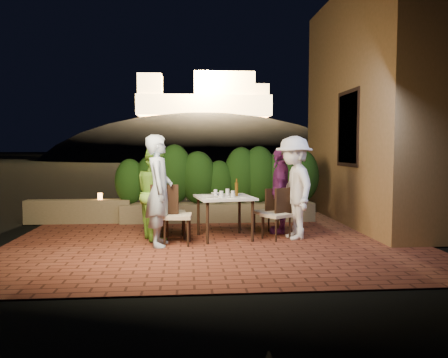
{
  "coord_description": "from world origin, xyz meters",
  "views": [
    {
      "loc": [
        -0.45,
        -7.18,
        1.59
      ],
      "look_at": [
        0.18,
        0.55,
        1.05
      ],
      "focal_mm": 35.0,
      "sensor_mm": 36.0,
      "label": 1
    }
  ],
  "objects": [
    {
      "name": "plate_nw",
      "position": [
        -0.04,
        0.18,
        0.76
      ],
      "size": [
        0.23,
        0.23,
        0.01
      ],
      "primitive_type": "cylinder",
      "color": "white",
      "rests_on": "dining_table"
    },
    {
      "name": "fortress",
      "position": [
        2.0,
        60.0,
        10.5
      ],
      "size": [
        26.0,
        8.0,
        8.0
      ],
      "primitive_type": null,
      "color": "#FFCC7A",
      "rests_on": "hill"
    },
    {
      "name": "chair_left_back",
      "position": [
        -0.72,
        0.56,
        0.47
      ],
      "size": [
        0.47,
        0.47,
        0.94
      ],
      "primitive_type": null,
      "rotation": [
        0.0,
        0.0,
        0.08
      ],
      "color": "black",
      "rests_on": "ground"
    },
    {
      "name": "bowl",
      "position": [
        0.05,
        0.73,
        0.77
      ],
      "size": [
        0.22,
        0.22,
        0.04
      ],
      "primitive_type": "imported",
      "rotation": [
        0.0,
        0.0,
        0.46
      ],
      "color": "white",
      "rests_on": "dining_table"
    },
    {
      "name": "plate_sw",
      "position": [
        -0.11,
        0.61,
        0.76
      ],
      "size": [
        0.23,
        0.23,
        0.01
      ],
      "primitive_type": "cylinder",
      "color": "white",
      "rests_on": "dining_table"
    },
    {
      "name": "plate_front",
      "position": [
        0.31,
        0.14,
        0.76
      ],
      "size": [
        0.22,
        0.22,
        0.01
      ],
      "primitive_type": "cylinder",
      "color": "white",
      "rests_on": "dining_table"
    },
    {
      "name": "diner_blue",
      "position": [
        -0.93,
        -0.04,
        0.91
      ],
      "size": [
        0.45,
        0.67,
        1.82
      ],
      "primitive_type": "imported",
      "rotation": [
        0.0,
        0.0,
        1.55
      ],
      "color": "#A4BBD3",
      "rests_on": "ground"
    },
    {
      "name": "building_wall",
      "position": [
        3.6,
        2.0,
        2.5
      ],
      "size": [
        1.6,
        5.0,
        5.0
      ],
      "primitive_type": "cube",
      "color": "olive",
      "rests_on": "ground"
    },
    {
      "name": "plate_ne",
      "position": [
        0.49,
        0.25,
        0.76
      ],
      "size": [
        0.21,
        0.21,
        0.01
      ],
      "primitive_type": "cylinder",
      "color": "white",
      "rests_on": "dining_table"
    },
    {
      "name": "terrace_floor",
      "position": [
        0.0,
        0.5,
        -0.07
      ],
      "size": [
        7.0,
        6.0,
        0.15
      ],
      "primitive_type": "cube",
      "color": "brown",
      "rests_on": "ground"
    },
    {
      "name": "ground",
      "position": [
        0.0,
        0.0,
        -0.02
      ],
      "size": [
        400.0,
        400.0,
        0.0
      ],
      "primitive_type": "plane",
      "color": "black",
      "rests_on": "ground"
    },
    {
      "name": "chair_right_back",
      "position": [
        1.0,
        0.84,
        0.42
      ],
      "size": [
        0.51,
        0.51,
        0.84
      ],
      "primitive_type": null,
      "rotation": [
        0.0,
        0.0,
        3.53
      ],
      "color": "black",
      "rests_on": "ground"
    },
    {
      "name": "glass_sw",
      "position": [
        0.04,
        0.62,
        0.81
      ],
      "size": [
        0.06,
        0.06,
        0.11
      ],
      "primitive_type": "cylinder",
      "color": "silver",
      "rests_on": "dining_table"
    },
    {
      "name": "plate_centre",
      "position": [
        0.17,
        0.42,
        0.76
      ],
      "size": [
        0.24,
        0.24,
        0.01
      ],
      "primitive_type": "cylinder",
      "color": "white",
      "rests_on": "dining_table"
    },
    {
      "name": "beer_bottle",
      "position": [
        0.4,
        0.51,
        0.9
      ],
      "size": [
        0.06,
        0.06,
        0.31
      ],
      "primitive_type": null,
      "color": "#4E330D",
      "rests_on": "dining_table"
    },
    {
      "name": "glass_nw",
      "position": [
        0.12,
        0.28,
        0.81
      ],
      "size": [
        0.07,
        0.07,
        0.12
      ],
      "primitive_type": "cylinder",
      "color": "silver",
      "rests_on": "dining_table"
    },
    {
      "name": "glass_ne",
      "position": [
        0.32,
        0.34,
        0.81
      ],
      "size": [
        0.07,
        0.07,
        0.11
      ],
      "primitive_type": "cylinder",
      "color": "silver",
      "rests_on": "dining_table"
    },
    {
      "name": "hill",
      "position": [
        2.0,
        60.0,
        -4.0
      ],
      "size": [
        52.0,
        40.0,
        22.0
      ],
      "primitive_type": "ellipsoid",
      "color": "black",
      "rests_on": "ground"
    },
    {
      "name": "glass_se",
      "position": [
        0.25,
        0.59,
        0.81
      ],
      "size": [
        0.07,
        0.07,
        0.12
      ],
      "primitive_type": "cylinder",
      "color": "silver",
      "rests_on": "dining_table"
    },
    {
      "name": "plate_se",
      "position": [
        0.4,
        0.73,
        0.76
      ],
      "size": [
        0.24,
        0.24,
        0.01
      ],
      "primitive_type": "cylinder",
      "color": "white",
      "rests_on": "dining_table"
    },
    {
      "name": "hedge",
      "position": [
        0.2,
        2.3,
        0.95
      ],
      "size": [
        4.0,
        0.7,
        1.1
      ],
      "primitive_type": null,
      "color": "#16380F",
      "rests_on": "planter"
    },
    {
      "name": "window_frame",
      "position": [
        2.81,
        1.5,
        2.0
      ],
      "size": [
        0.06,
        1.15,
        1.55
      ],
      "primitive_type": "cube",
      "color": "black",
      "rests_on": "building_wall"
    },
    {
      "name": "chair_right_front",
      "position": [
        1.09,
        0.33,
        0.45
      ],
      "size": [
        0.57,
        0.57,
        0.89
      ],
      "primitive_type": null,
      "rotation": [
        0.0,
        0.0,
        3.72
      ],
      "color": "black",
      "rests_on": "ground"
    },
    {
      "name": "window_pane",
      "position": [
        2.82,
        1.5,
        2.0
      ],
      "size": [
        0.08,
        1.0,
        1.4
      ],
      "primitive_type": "cube",
      "color": "black",
      "rests_on": "building_wall"
    },
    {
      "name": "planter",
      "position": [
        0.2,
        2.3,
        0.2
      ],
      "size": [
        4.2,
        0.55,
        0.4
      ],
      "primitive_type": "cube",
      "color": "#736749",
      "rests_on": "ground"
    },
    {
      "name": "parapet_lamp",
      "position": [
        -2.34,
        2.3,
        0.57
      ],
      "size": [
        0.1,
        0.1,
        0.14
      ],
      "primitive_type": "cylinder",
      "color": "orange",
      "rests_on": "parapet"
    },
    {
      "name": "diner_green",
      "position": [
        -1.03,
        0.52,
        0.81
      ],
      "size": [
        0.84,
        0.95,
        1.61
      ],
      "primitive_type": "imported",
      "rotation": [
        0.0,
        0.0,
        1.92
      ],
      "color": "#85D041",
      "rests_on": "ground"
    },
    {
      "name": "diner_white",
      "position": [
        1.4,
        0.35,
        0.91
      ],
      "size": [
        0.83,
        1.25,
        1.81
      ],
      "primitive_type": "imported",
      "rotation": [
        0.0,
        0.0,
        -1.43
      ],
      "color": "white",
      "rests_on": "ground"
    },
    {
      "name": "dining_table",
      "position": [
        0.18,
        0.45,
        0.38
      ],
      "size": [
        1.1,
        1.1,
        0.75
      ],
      "primitive_type": null,
      "rotation": [
        0.0,
        0.0,
        0.17
      ],
      "color": "white",
      "rests_on": "ground"
    },
    {
      "name": "diner_purple",
      "position": [
        1.28,
        0.89,
        0.81
      ],
      "size": [
        0.62,
        1.01,
        1.61
      ],
      "primitive_type": "imported",
      "rotation": [
        0.0,
        0.0,
        -1.83
      ],
      "color": "#662264",
      "rests_on": "ground"
    },
    {
      "name": "parapet",
      "position": [
        -2.8,
        2.3,
        0.25
      ],
      "size": [
        2.2,
        0.3,
        0.5
      ],
      "primitive_type": "cube",
      "color": "#736749",
      "rests_on": "ground"
    },
    {
      "name": "chair_left_front",
      "position": [
        -0.64,
        0.03,
        0.5
      ],
      "size": [
        0.49,
        0.49,
        1.0
      ],
      "primitive_type": null,
      "rotation": [
        0.0,
        0.0,
        -0.07
      ],
      "color": "black",
      "rests_on": "ground"
    }
  ]
}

